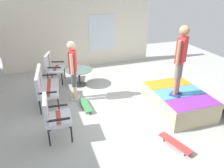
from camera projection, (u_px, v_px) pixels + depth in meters
ground_plane at (127, 108)px, 6.18m from camera, size 12.00×12.00×0.10m
house_facade at (80, 34)px, 8.70m from camera, size 0.23×6.00×2.66m
skate_ramp at (179, 101)px, 5.89m from camera, size 1.81×2.08×0.56m
patio_bench at (44, 84)px, 6.07m from camera, size 1.30×0.68×1.02m
patio_chair_near_house at (52, 65)px, 7.45m from camera, size 0.76×0.71×1.02m
patio_chair_by_wall at (53, 114)px, 4.69m from camera, size 0.65×0.58×1.02m
patio_table at (79, 74)px, 7.30m from camera, size 0.90×0.90×0.57m
person_watching at (73, 67)px, 6.12m from camera, size 0.46×0.31×1.77m
person_skater at (181, 56)px, 5.17m from camera, size 0.36×0.41×1.76m
skateboard_by_bench at (86, 105)px, 6.07m from camera, size 0.81×0.24×0.10m
skateboard_spare at (175, 143)px, 4.64m from camera, size 0.82×0.42×0.10m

